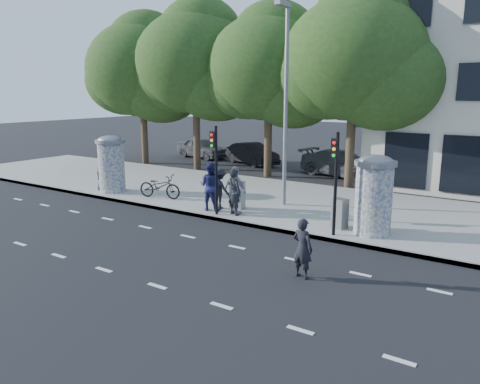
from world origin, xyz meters
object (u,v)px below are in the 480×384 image
Objects in this scene: ped_d at (219,188)px; cabinet_left at (237,195)px; ad_column_left at (111,162)px; car_mid at (252,154)px; cabinet_right at (340,214)px; bicycle at (160,186)px; car_left at (202,148)px; ad_column_right at (374,193)px; ped_a at (104,174)px; car_right at (342,163)px; traffic_pole_near at (215,161)px; street_lamp at (285,92)px; ped_c at (211,186)px; ped_e at (235,191)px; man_road at (303,248)px; traffic_pole_far at (335,173)px; ped_b at (234,192)px.

cabinet_left is (0.64, 0.34, -0.26)m from ped_d.
ad_column_left is 11.58m from car_mid.
cabinet_right is (11.25, 0.21, -0.87)m from ad_column_left.
bicycle is 13.91m from car_left.
ad_column_right is at bearing -111.10° from car_mid.
car_mid is (-2.30, 11.33, 0.03)m from bicycle.
cabinet_left is at bearing 173.54° from ped_a.
car_mid is (-10.72, 11.33, 0.04)m from cabinet_right.
car_mid is 6.73m from car_right.
car_left is at bearing 108.97° from ad_column_left.
traffic_pole_near is 16.90m from car_left.
car_mid is at bearing 136.30° from ad_column_right.
car_right is (7.20, 10.67, -0.80)m from ad_column_left.
cabinet_right is at bearing 1.06° from ad_column_left.
cabinet_right is 11.22m from car_right.
ad_column_left is 1.00× the size of ad_column_right.
cabinet_left is (-1.24, -1.58, -4.08)m from street_lamp.
street_lamp is 4.81m from ped_c.
traffic_pole_near is 0.42× the size of street_lamp.
ped_a is at bearing 11.95° from ped_e.
ped_d is 0.38× the size of car_left.
ad_column_left reaches higher than ped_e.
ped_e is at bearing -127.92° from car_mid.
car_right is at bearing 86.96° from traffic_pole_near.
cabinet_right is 0.24× the size of car_left.
traffic_pole_near reaches higher than ped_e.
man_road is 7.03m from cabinet_left.
ped_e is 0.93× the size of bicycle.
car_left is (-15.45, 12.00, 0.07)m from cabinet_right.
street_lamp is (8.00, 2.13, 3.26)m from ad_column_left.
ad_column_left is at bearing 173.89° from traffic_pole_near.
traffic_pole_far is at bearing -20.51° from cabinet_left.
man_road is 1.44× the size of cabinet_left.
traffic_pole_far reaches higher than ped_b.
ad_column_left is at bearing -159.66° from cabinet_right.
ped_d reaches higher than cabinet_left.
bicycle is (-9.14, 4.37, -0.13)m from man_road.
ped_c is 5.29m from cabinet_right.
ped_c reaches higher than bicycle.
man_road is at bearing -95.59° from ad_column_right.
man_road is at bearing 152.54° from ped_e.
car_mid is (0.79, 11.81, -0.28)m from ped_a.
ped_e is at bearing -2.02° from ad_column_left.
traffic_pole_near is 1.37m from ped_e.
ped_b is 6.13m from man_road.
traffic_pole_far is at bearing 178.57° from ped_d.
car_mid is (-6.07, 12.25, -1.52)m from traffic_pole_near.
ped_d is at bearing 170.19° from traffic_pole_far.
street_lamp is at bearing 168.66° from cabinet_right.
cabinet_left is at bearing 164.83° from traffic_pole_far.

